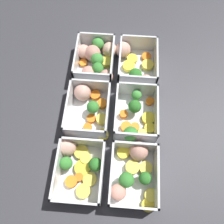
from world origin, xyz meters
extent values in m
plane|color=#38383D|center=(0.00, 0.00, 0.00)|extent=(4.00, 4.00, 0.00)
cube|color=white|center=(-0.16, -0.06, 0.00)|extent=(0.14, 0.11, 0.00)
cube|color=white|center=(-0.16, -0.12, 0.03)|extent=(0.14, 0.01, 0.06)
cube|color=white|center=(-0.16, -0.01, 0.03)|extent=(0.14, 0.01, 0.06)
cube|color=white|center=(-0.23, -0.06, 0.03)|extent=(0.01, 0.11, 0.06)
cube|color=white|center=(-0.09, -0.06, 0.03)|extent=(0.01, 0.11, 0.06)
cylinder|color=#49883F|center=(-0.17, -0.05, 0.01)|extent=(0.01, 0.01, 0.02)
sphere|color=#388433|center=(-0.17, -0.05, 0.04)|extent=(0.04, 0.04, 0.04)
sphere|color=tan|center=(-0.20, -0.03, 0.02)|extent=(0.05, 0.05, 0.04)
cylinder|color=#DBC647|center=(-0.14, -0.06, 0.01)|extent=(0.04, 0.04, 0.02)
cylinder|color=#407A37|center=(-0.17, -0.09, 0.01)|extent=(0.01, 0.01, 0.02)
sphere|color=#2D7228|center=(-0.17, -0.09, 0.03)|extent=(0.03, 0.03, 0.03)
sphere|color=tan|center=(-0.10, -0.07, 0.03)|extent=(0.05, 0.05, 0.05)
cylinder|color=yellow|center=(-0.10, -0.04, 0.01)|extent=(0.05, 0.05, 0.01)
cylinder|color=#DBC647|center=(-0.20, -0.11, 0.01)|extent=(0.04, 0.04, 0.02)
cylinder|color=#DBC647|center=(-0.14, -0.09, 0.01)|extent=(0.05, 0.05, 0.01)
cylinder|color=yellow|center=(-0.22, -0.10, 0.01)|extent=(0.03, 0.03, 0.01)
cube|color=white|center=(0.00, -0.06, 0.00)|extent=(0.14, 0.11, 0.00)
cube|color=white|center=(0.00, -0.12, 0.03)|extent=(0.14, 0.01, 0.06)
cube|color=white|center=(0.00, -0.01, 0.03)|extent=(0.14, 0.01, 0.06)
cube|color=white|center=(-0.07, -0.06, 0.03)|extent=(0.01, 0.11, 0.06)
cube|color=white|center=(0.07, -0.06, 0.03)|extent=(0.01, 0.11, 0.06)
cylinder|color=#407A37|center=(0.02, -0.06, 0.01)|extent=(0.01, 0.01, 0.02)
sphere|color=#2D7228|center=(0.02, -0.06, 0.03)|extent=(0.04, 0.04, 0.04)
cylinder|color=orange|center=(-0.04, -0.04, 0.01)|extent=(0.03, 0.03, 0.02)
cylinder|color=orange|center=(0.00, -0.03, 0.01)|extent=(0.03, 0.03, 0.01)
cylinder|color=#DBC647|center=(-0.05, -0.08, 0.01)|extent=(0.04, 0.04, 0.02)
cylinder|color=yellow|center=(-0.04, -0.10, 0.01)|extent=(0.04, 0.04, 0.02)
cylinder|color=#49883F|center=(-0.06, -0.05, 0.01)|extent=(0.01, 0.01, 0.01)
sphere|color=#388433|center=(-0.06, -0.05, 0.03)|extent=(0.04, 0.04, 0.04)
cylinder|color=orange|center=(-0.03, -0.06, 0.01)|extent=(0.03, 0.03, 0.01)
cylinder|color=yellow|center=(-0.01, -0.10, 0.01)|extent=(0.05, 0.05, 0.01)
cylinder|color=orange|center=(0.05, -0.10, 0.01)|extent=(0.02, 0.02, 0.01)
cylinder|color=#519448|center=(0.05, -0.06, 0.01)|extent=(0.01, 0.01, 0.01)
sphere|color=#42933D|center=(0.05, -0.06, 0.03)|extent=(0.03, 0.03, 0.03)
cube|color=white|center=(0.16, -0.06, 0.00)|extent=(0.14, 0.11, 0.00)
cube|color=white|center=(0.16, -0.12, 0.03)|extent=(0.14, 0.01, 0.06)
cube|color=white|center=(0.16, -0.01, 0.03)|extent=(0.14, 0.01, 0.06)
cube|color=white|center=(0.09, -0.06, 0.03)|extent=(0.01, 0.11, 0.06)
cube|color=white|center=(0.23, -0.06, 0.03)|extent=(0.01, 0.11, 0.06)
cylinder|color=yellow|center=(0.19, -0.05, 0.01)|extent=(0.04, 0.04, 0.01)
cylinder|color=#407A37|center=(0.12, -0.06, 0.01)|extent=(0.01, 0.01, 0.01)
sphere|color=#2D7228|center=(0.12, -0.06, 0.03)|extent=(0.04, 0.04, 0.04)
cylinder|color=orange|center=(0.20, -0.09, 0.01)|extent=(0.04, 0.04, 0.01)
cylinder|color=yellow|center=(0.16, -0.04, 0.01)|extent=(0.05, 0.05, 0.01)
sphere|color=#D19E8C|center=(0.21, -0.02, 0.03)|extent=(0.05, 0.05, 0.05)
cylinder|color=#DBC647|center=(0.17, -0.10, 0.01)|extent=(0.04, 0.04, 0.01)
sphere|color=#D19E8C|center=(0.10, -0.09, 0.02)|extent=(0.05, 0.05, 0.04)
cube|color=white|center=(-0.16, 0.06, 0.00)|extent=(0.14, 0.11, 0.00)
cube|color=white|center=(-0.16, 0.01, 0.03)|extent=(0.14, 0.01, 0.06)
cube|color=white|center=(-0.16, 0.12, 0.03)|extent=(0.14, 0.01, 0.06)
cube|color=white|center=(-0.23, 0.06, 0.03)|extent=(0.01, 0.11, 0.06)
cube|color=white|center=(-0.09, 0.06, 0.03)|extent=(0.01, 0.11, 0.06)
cylinder|color=#407A37|center=(-0.14, 0.03, 0.01)|extent=(0.01, 0.01, 0.01)
sphere|color=#2D7228|center=(-0.14, 0.03, 0.03)|extent=(0.03, 0.03, 0.03)
sphere|color=#D19E8C|center=(-0.10, 0.10, 0.03)|extent=(0.06, 0.06, 0.05)
cylinder|color=orange|center=(-0.17, 0.07, 0.01)|extent=(0.03, 0.03, 0.01)
cylinder|color=orange|center=(-0.18, 0.08, 0.01)|extent=(0.04, 0.04, 0.01)
cylinder|color=#DBC647|center=(-0.13, 0.06, 0.01)|extent=(0.04, 0.04, 0.02)
cylinder|color=#49883F|center=(-0.15, 0.10, 0.01)|extent=(0.01, 0.01, 0.01)
sphere|color=#388433|center=(-0.15, 0.10, 0.03)|extent=(0.03, 0.03, 0.03)
cylinder|color=yellow|center=(-0.15, 0.06, 0.01)|extent=(0.06, 0.06, 0.01)
cylinder|color=#DBC647|center=(-0.18, 0.04, 0.01)|extent=(0.05, 0.05, 0.01)
cylinder|color=#DBC647|center=(-0.11, 0.07, 0.01)|extent=(0.05, 0.05, 0.01)
cylinder|color=#DBC647|center=(-0.20, 0.05, 0.01)|extent=(0.04, 0.04, 0.01)
cube|color=white|center=(0.00, 0.06, 0.00)|extent=(0.14, 0.11, 0.00)
cube|color=white|center=(0.00, 0.01, 0.03)|extent=(0.14, 0.01, 0.06)
cube|color=white|center=(0.00, 0.12, 0.03)|extent=(0.14, 0.01, 0.06)
cube|color=white|center=(-0.07, 0.06, 0.03)|extent=(0.01, 0.11, 0.06)
cube|color=white|center=(0.07, 0.06, 0.03)|extent=(0.01, 0.11, 0.06)
sphere|color=#D19E8C|center=(0.05, 0.09, 0.03)|extent=(0.07, 0.07, 0.05)
cylinder|color=orange|center=(0.05, 0.05, 0.01)|extent=(0.03, 0.03, 0.02)
cylinder|color=#DBC647|center=(-0.02, 0.03, 0.01)|extent=(0.03, 0.03, 0.02)
cylinder|color=orange|center=(0.03, 0.03, 0.01)|extent=(0.04, 0.04, 0.02)
cylinder|color=#49883F|center=(0.01, 0.05, 0.01)|extent=(0.01, 0.01, 0.02)
sphere|color=#388433|center=(0.01, 0.05, 0.03)|extent=(0.03, 0.03, 0.03)
cylinder|color=yellow|center=(-0.06, 0.02, 0.01)|extent=(0.04, 0.04, 0.01)
cylinder|color=orange|center=(-0.02, 0.06, 0.01)|extent=(0.03, 0.03, 0.01)
cylinder|color=orange|center=(-0.04, 0.06, 0.01)|extent=(0.03, 0.03, 0.01)
cube|color=white|center=(0.16, 0.06, 0.00)|extent=(0.14, 0.11, 0.00)
cube|color=white|center=(0.16, 0.01, 0.03)|extent=(0.14, 0.01, 0.06)
cube|color=white|center=(0.16, 0.12, 0.03)|extent=(0.14, 0.01, 0.06)
cube|color=white|center=(0.09, 0.06, 0.03)|extent=(0.01, 0.11, 0.06)
cube|color=white|center=(0.23, 0.06, 0.03)|extent=(0.01, 0.11, 0.06)
cylinder|color=#DBC647|center=(0.17, 0.03, 0.01)|extent=(0.05, 0.05, 0.02)
sphere|color=beige|center=(0.20, 0.02, 0.03)|extent=(0.06, 0.06, 0.04)
cylinder|color=#519448|center=(0.16, 0.06, 0.01)|extent=(0.01, 0.01, 0.02)
sphere|color=#42933D|center=(0.16, 0.06, 0.04)|extent=(0.04, 0.04, 0.04)
cylinder|color=#519448|center=(0.22, 0.06, 0.01)|extent=(0.01, 0.01, 0.02)
sphere|color=#42933D|center=(0.22, 0.06, 0.03)|extent=(0.04, 0.04, 0.04)
sphere|color=#D19E8C|center=(0.19, 0.10, 0.03)|extent=(0.05, 0.05, 0.04)
cylinder|color=#49883F|center=(0.13, 0.05, 0.01)|extent=(0.01, 0.01, 0.02)
sphere|color=#388433|center=(0.13, 0.05, 0.03)|extent=(0.03, 0.03, 0.03)
sphere|color=tan|center=(0.18, 0.07, 0.03)|extent=(0.07, 0.07, 0.05)
sphere|color=tan|center=(0.12, 0.08, 0.02)|extent=(0.05, 0.05, 0.04)
cylinder|color=orange|center=(0.16, 0.10, 0.01)|extent=(0.03, 0.03, 0.01)
sphere|color=tan|center=(0.11, 0.03, 0.02)|extent=(0.06, 0.06, 0.04)
camera|label=1|loc=(-0.23, -0.02, 0.56)|focal=35.00mm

